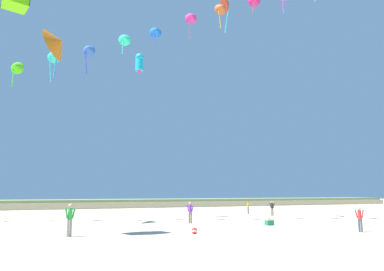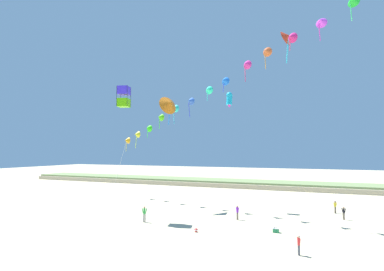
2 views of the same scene
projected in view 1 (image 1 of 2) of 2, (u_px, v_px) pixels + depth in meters
ground_plane at (249, 251)px, 13.70m from camera, size 240.00×240.00×0.00m
dune_ridge at (94, 204)px, 54.51m from camera, size 120.00×9.38×1.28m
person_near_left at (248, 206)px, 37.92m from camera, size 0.45×0.42×1.54m
person_near_right at (190, 211)px, 26.47m from camera, size 0.50×0.41×1.63m
person_mid_center at (272, 207)px, 35.02m from camera, size 0.46×0.36×1.49m
person_far_left at (70, 218)px, 18.44m from camera, size 0.60×0.27×1.73m
person_far_right at (360, 217)px, 20.51m from camera, size 0.32×0.49×1.49m
kite_banner_string at (140, 33)px, 30.41m from camera, size 38.90×14.48×23.73m
large_kite_low_lead at (139, 63)px, 33.77m from camera, size 1.11×1.18×2.18m
large_kite_mid_trail at (57, 43)px, 27.63m from camera, size 2.91×3.26×4.33m
large_kite_outer_drift at (227, 4)px, 34.94m from camera, size 1.80×2.17×4.12m
beach_cooler at (269, 222)px, 24.78m from camera, size 0.58×0.41×0.46m
beach_ball at (194, 231)px, 19.54m from camera, size 0.36×0.36×0.36m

